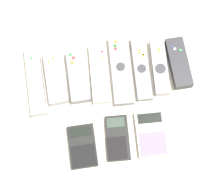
{
  "coord_description": "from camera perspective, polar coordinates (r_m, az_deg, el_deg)",
  "views": [
    {
      "loc": [
        -0.05,
        -0.29,
        1.05
      ],
      "look_at": [
        0.0,
        0.04,
        0.01
      ],
      "focal_mm": 60.0,
      "sensor_mm": 36.0,
      "label": 1
    }
  ],
  "objects": [
    {
      "name": "ground_plane",
      "position": [
        1.09,
        0.3,
        -2.33
      ],
      "size": [
        3.0,
        3.0,
        0.0
      ],
      "primitive_type": "plane",
      "color": "beige"
    },
    {
      "name": "remote_0",
      "position": [
        1.13,
        -11.61,
        2.57
      ],
      "size": [
        0.05,
        0.21,
        0.03
      ],
      "rotation": [
        0.0,
        0.0,
        0.03
      ],
      "color": "#B7B7BC",
      "rests_on": "ground_plane"
    },
    {
      "name": "remote_1",
      "position": [
        1.12,
        -8.57,
        2.99
      ],
      "size": [
        0.06,
        0.16,
        0.03
      ],
      "rotation": [
        0.0,
        0.0,
        0.04
      ],
      "color": "#B7B7BC",
      "rests_on": "ground_plane"
    },
    {
      "name": "remote_2",
      "position": [
        1.12,
        -5.2,
        3.32
      ],
      "size": [
        0.06,
        0.16,
        0.03
      ],
      "rotation": [
        0.0,
        0.0,
        0.01
      ],
      "color": "gray",
      "rests_on": "ground_plane"
    },
    {
      "name": "remote_3",
      "position": [
        1.12,
        -1.95,
        3.81
      ],
      "size": [
        0.06,
        0.19,
        0.02
      ],
      "rotation": [
        0.0,
        0.0,
        -0.04
      ],
      "color": "white",
      "rests_on": "ground_plane"
    },
    {
      "name": "remote_4",
      "position": [
        1.12,
        1.34,
        4.24
      ],
      "size": [
        0.07,
        0.22,
        0.02
      ],
      "rotation": [
        0.0,
        0.0,
        -0.04
      ],
      "color": "gray",
      "rests_on": "ground_plane"
    },
    {
      "name": "remote_5",
      "position": [
        1.13,
        4.49,
        4.5
      ],
      "size": [
        0.05,
        0.2,
        0.02
      ],
      "rotation": [
        0.0,
        0.0,
        -0.04
      ],
      "color": "gray",
      "rests_on": "ground_plane"
    },
    {
      "name": "remote_6",
      "position": [
        1.13,
        7.26,
        4.7
      ],
      "size": [
        0.05,
        0.18,
        0.03
      ],
      "rotation": [
        0.0,
        0.0,
        -0.06
      ],
      "color": "#B7B7BC",
      "rests_on": "ground_plane"
    },
    {
      "name": "remote_7",
      "position": [
        1.14,
        10.11,
        5.27
      ],
      "size": [
        0.06,
        0.16,
        0.03
      ],
      "rotation": [
        0.0,
        0.0,
        0.02
      ],
      "color": "#333338",
      "rests_on": "ground_plane"
    },
    {
      "name": "calculator_0",
      "position": [
        1.06,
        -4.52,
        -7.33
      ],
      "size": [
        0.08,
        0.12,
        0.01
      ],
      "rotation": [
        0.0,
        0.0,
        0.01
      ],
      "color": "black",
      "rests_on": "ground_plane"
    },
    {
      "name": "calculator_1",
      "position": [
        1.06,
        0.6,
        -6.13
      ],
      "size": [
        0.07,
        0.13,
        0.02
      ],
      "rotation": [
        0.0,
        0.0,
        -0.05
      ],
      "color": "black",
      "rests_on": "ground_plane"
    },
    {
      "name": "calculator_2",
      "position": [
        1.07,
        6.02,
        -5.44
      ],
      "size": [
        0.09,
        0.13,
        0.02
      ],
      "rotation": [
        0.0,
        0.0,
        -0.04
      ],
      "color": "#B2B2B7",
      "rests_on": "ground_plane"
    }
  ]
}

